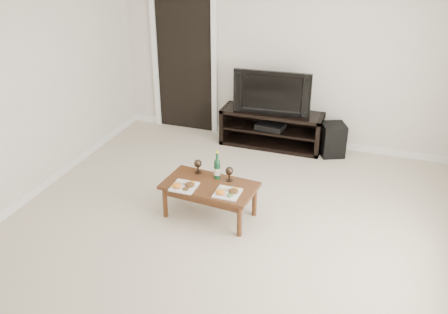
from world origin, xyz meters
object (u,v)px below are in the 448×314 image
media_console (271,129)px  television (273,91)px  coffee_table (210,200)px  subwoofer (333,140)px

media_console → television: (0.00, 0.00, 0.59)m
television → coffee_table: television is taller
television → media_console: bearing=0.0°
subwoofer → coffee_table: (-1.09, -2.07, -0.03)m
television → coffee_table: 2.18m
television → subwoofer: bearing=-4.5°
television → coffee_table: (-0.19, -2.07, -0.66)m
coffee_table → media_console: bearing=84.7°
media_console → television: bearing=0.0°
subwoofer → media_console: bearing=155.2°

